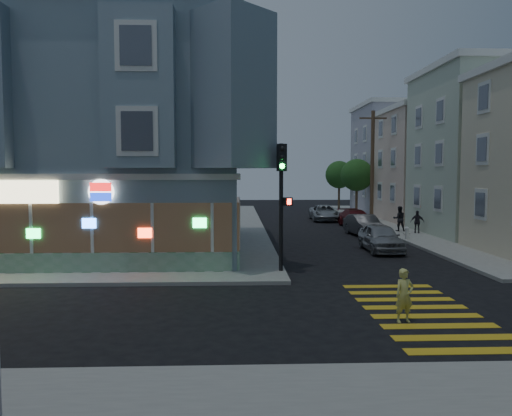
{
  "coord_description": "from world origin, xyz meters",
  "views": [
    {
      "loc": [
        0.99,
        -16.17,
        4.16
      ],
      "look_at": [
        1.83,
        5.32,
        2.64
      ],
      "focal_mm": 35.0,
      "sensor_mm": 36.0,
      "label": 1
    }
  ],
  "objects": [
    {
      "name": "sidewalk_nw",
      "position": [
        -13.5,
        23.0,
        0.07
      ],
      "size": [
        33.0,
        42.0,
        0.15
      ],
      "primitive_type": "cube",
      "color": "gray",
      "rests_on": "ground"
    },
    {
      "name": "fire_hydrant",
      "position": [
        11.3,
        13.47,
        0.55
      ],
      "size": [
        0.44,
        0.25,
        0.75
      ],
      "color": "silver",
      "rests_on": "sidewalk_ne"
    },
    {
      "name": "ground",
      "position": [
        0.0,
        0.0,
        0.0
      ],
      "size": [
        120.0,
        120.0,
        0.0
      ],
      "primitive_type": "plane",
      "color": "black",
      "rests_on": "ground"
    },
    {
      "name": "row_house_c",
      "position": [
        19.5,
        25.0,
        4.65
      ],
      "size": [
        12.0,
        8.6,
        9.0
      ],
      "primitive_type": "cube",
      "color": "#C6B399",
      "rests_on": "sidewalk_ne"
    },
    {
      "name": "parked_car_d",
      "position": [
        8.6,
        26.72,
        0.68
      ],
      "size": [
        2.44,
        4.98,
        1.36
      ],
      "primitive_type": "imported",
      "rotation": [
        0.0,
        0.0,
        -0.04
      ],
      "color": "#9A9FA4",
      "rests_on": "ground"
    },
    {
      "name": "parked_car_b",
      "position": [
        9.36,
        16.12,
        0.7
      ],
      "size": [
        1.94,
        4.4,
        1.41
      ],
      "primitive_type": "imported",
      "rotation": [
        0.0,
        0.0,
        0.11
      ],
      "color": "#323437",
      "rests_on": "ground"
    },
    {
      "name": "running_child",
      "position": [
        5.65,
        -2.7,
        0.75
      ],
      "size": [
        0.61,
        0.47,
        1.51
      ],
      "primitive_type": "imported",
      "rotation": [
        0.0,
        0.0,
        0.21
      ],
      "color": "#CBCD69",
      "rests_on": "ground"
    },
    {
      "name": "street_tree_near",
      "position": [
        12.2,
        30.0,
        3.94
      ],
      "size": [
        3.0,
        3.0,
        5.3
      ],
      "color": "#4C3826",
      "rests_on": "sidewalk_ne"
    },
    {
      "name": "sidewalk_ne",
      "position": [
        23.0,
        23.0,
        0.07
      ],
      "size": [
        24.0,
        42.0,
        0.15
      ],
      "primitive_type": "cube",
      "color": "gray",
      "rests_on": "ground"
    },
    {
      "name": "row_house_d",
      "position": [
        19.5,
        34.0,
        5.4
      ],
      "size": [
        12.0,
        8.6,
        10.5
      ],
      "primitive_type": "cube",
      "color": "#938F9E",
      "rests_on": "sidewalk_ne"
    },
    {
      "name": "parked_car_c",
      "position": [
        10.08,
        21.32,
        0.67
      ],
      "size": [
        2.28,
        4.78,
        1.34
      ],
      "primitive_type": "imported",
      "rotation": [
        0.0,
        0.0,
        0.09
      ],
      "color": "#5A1419",
      "rests_on": "ground"
    },
    {
      "name": "traffic_signal",
      "position": [
        2.82,
        3.88,
        3.66
      ],
      "size": [
        0.65,
        0.58,
        5.19
      ],
      "rotation": [
        0.0,
        0.0,
        0.32
      ],
      "color": "black",
      "rests_on": "sidewalk_nw"
    },
    {
      "name": "pedestrian_a",
      "position": [
        12.17,
        17.55,
        1.01
      ],
      "size": [
        0.89,
        0.72,
        1.71
      ],
      "primitive_type": "imported",
      "rotation": [
        0.0,
        0.0,
        3.05
      ],
      "color": "black",
      "rests_on": "sidewalk_ne"
    },
    {
      "name": "pedestrian_b",
      "position": [
        13.0,
        16.36,
        0.9
      ],
      "size": [
        0.95,
        0.65,
        1.49
      ],
      "primitive_type": "imported",
      "rotation": [
        0.0,
        0.0,
        2.78
      ],
      "color": "#232129",
      "rests_on": "sidewalk_ne"
    },
    {
      "name": "parked_car_a",
      "position": [
        8.6,
        9.72,
        0.73
      ],
      "size": [
        1.79,
        4.32,
        1.46
      ],
      "primitive_type": "imported",
      "rotation": [
        0.0,
        0.0,
        -0.02
      ],
      "color": "#94979B",
      "rests_on": "ground"
    },
    {
      "name": "street_tree_far",
      "position": [
        12.2,
        38.0,
        3.94
      ],
      "size": [
        3.0,
        3.0,
        5.3
      ],
      "color": "#4C3826",
      "rests_on": "sidewalk_ne"
    },
    {
      "name": "utility_pole",
      "position": [
        12.0,
        24.0,
        4.8
      ],
      "size": [
        2.2,
        0.3,
        9.0
      ],
      "color": "#4C3826",
      "rests_on": "sidewalk_ne"
    },
    {
      "name": "corner_building",
      "position": [
        -6.0,
        10.98,
        5.82
      ],
      "size": [
        14.6,
        14.6,
        11.4
      ],
      "color": "slate",
      "rests_on": "sidewalk_nw"
    }
  ]
}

